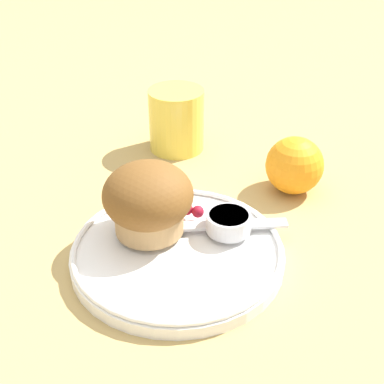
{
  "coord_description": "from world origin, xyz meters",
  "views": [
    {
      "loc": [
        0.19,
        -0.42,
        0.37
      ],
      "look_at": [
        0.01,
        0.04,
        0.06
      ],
      "focal_mm": 50.0,
      "sensor_mm": 36.0,
      "label": 1
    }
  ],
  "objects": [
    {
      "name": "muffin",
      "position": [
        -0.02,
        0.01,
        0.06
      ],
      "size": [
        0.1,
        0.1,
        0.08
      ],
      "color": "tan",
      "rests_on": "plate"
    },
    {
      "name": "plate",
      "position": [
        0.02,
        -0.01,
        0.01
      ],
      "size": [
        0.23,
        0.23,
        0.02
      ],
      "color": "white",
      "rests_on": "ground_plane"
    },
    {
      "name": "butter_knife",
      "position": [
        0.03,
        0.03,
        0.02
      ],
      "size": [
        0.17,
        0.09,
        0.0
      ],
      "rotation": [
        0.0,
        0.0,
        0.42
      ],
      "color": "silver",
      "rests_on": "plate"
    },
    {
      "name": "orange_fruit",
      "position": [
        0.1,
        0.17,
        0.04
      ],
      "size": [
        0.07,
        0.07,
        0.07
      ],
      "color": "orange",
      "rests_on": "ground_plane"
    },
    {
      "name": "juice_glass",
      "position": [
        -0.08,
        0.23,
        0.05
      ],
      "size": [
        0.08,
        0.08,
        0.09
      ],
      "color": "#EAD14C",
      "rests_on": "ground_plane"
    },
    {
      "name": "cream_ramekin",
      "position": [
        0.06,
        0.04,
        0.03
      ],
      "size": [
        0.05,
        0.05,
        0.02
      ],
      "color": "silver",
      "rests_on": "plate"
    },
    {
      "name": "berry_pair",
      "position": [
        0.01,
        0.05,
        0.03
      ],
      "size": [
        0.03,
        0.01,
        0.01
      ],
      "color": "maroon",
      "rests_on": "plate"
    },
    {
      "name": "ground_plane",
      "position": [
        0.0,
        0.0,
        0.0
      ],
      "size": [
        3.0,
        3.0,
        0.0
      ],
      "primitive_type": "plane",
      "color": "tan"
    }
  ]
}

